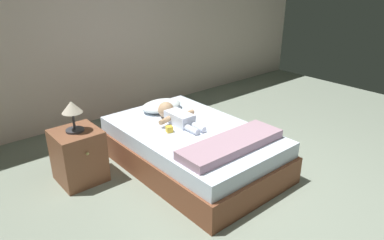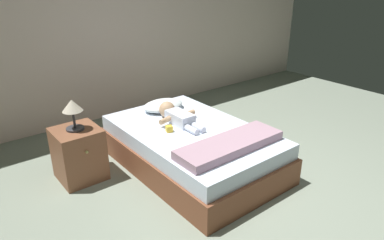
{
  "view_description": "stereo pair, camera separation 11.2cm",
  "coord_description": "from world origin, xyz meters",
  "px_view_note": "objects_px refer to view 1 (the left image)",
  "views": [
    {
      "loc": [
        -2.2,
        -1.46,
        1.95
      ],
      "look_at": [
        -0.05,
        1.07,
        0.54
      ],
      "focal_mm": 32.87,
      "sensor_mm": 36.0,
      "label": 1
    },
    {
      "loc": [
        -2.12,
        -1.53,
        1.95
      ],
      "look_at": [
        -0.05,
        1.07,
        0.54
      ],
      "focal_mm": 32.87,
      "sensor_mm": 36.0,
      "label": 2
    }
  ],
  "objects_px": {
    "nightstand": "(79,156)",
    "toy_block": "(169,129)",
    "baby": "(176,116)",
    "toothbrush": "(184,114)",
    "bed": "(192,148)",
    "pillow": "(161,106)",
    "lamp": "(72,110)"
  },
  "relations": [
    {
      "from": "pillow",
      "to": "baby",
      "type": "relative_size",
      "value": 0.73
    },
    {
      "from": "toothbrush",
      "to": "toy_block",
      "type": "bearing_deg",
      "value": -146.89
    },
    {
      "from": "toothbrush",
      "to": "nightstand",
      "type": "distance_m",
      "value": 1.23
    },
    {
      "from": "toy_block",
      "to": "pillow",
      "type": "bearing_deg",
      "value": 61.53
    },
    {
      "from": "lamp",
      "to": "pillow",
      "type": "bearing_deg",
      "value": 6.26
    },
    {
      "from": "baby",
      "to": "toothbrush",
      "type": "height_order",
      "value": "baby"
    },
    {
      "from": "pillow",
      "to": "baby",
      "type": "xyz_separation_m",
      "value": [
        -0.09,
        -0.39,
        0.01
      ]
    },
    {
      "from": "nightstand",
      "to": "lamp",
      "type": "bearing_deg",
      "value": 90.0
    },
    {
      "from": "baby",
      "to": "lamp",
      "type": "height_order",
      "value": "lamp"
    },
    {
      "from": "bed",
      "to": "baby",
      "type": "xyz_separation_m",
      "value": [
        -0.02,
        0.25,
        0.29
      ]
    },
    {
      "from": "pillow",
      "to": "bed",
      "type": "bearing_deg",
      "value": -96.47
    },
    {
      "from": "nightstand",
      "to": "toy_block",
      "type": "relative_size",
      "value": 6.87
    },
    {
      "from": "bed",
      "to": "nightstand",
      "type": "distance_m",
      "value": 1.16
    },
    {
      "from": "pillow",
      "to": "toy_block",
      "type": "relative_size",
      "value": 6.34
    },
    {
      "from": "baby",
      "to": "nightstand",
      "type": "height_order",
      "value": "baby"
    },
    {
      "from": "bed",
      "to": "toothbrush",
      "type": "height_order",
      "value": "toothbrush"
    },
    {
      "from": "baby",
      "to": "toothbrush",
      "type": "distance_m",
      "value": 0.22
    },
    {
      "from": "lamp",
      "to": "bed",
      "type": "bearing_deg",
      "value": -26.73
    },
    {
      "from": "bed",
      "to": "toy_block",
      "type": "bearing_deg",
      "value": 157.91
    },
    {
      "from": "baby",
      "to": "toy_block",
      "type": "bearing_deg",
      "value": -142.0
    },
    {
      "from": "pillow",
      "to": "toothbrush",
      "type": "xyz_separation_m",
      "value": [
        0.1,
        -0.29,
        -0.05
      ]
    },
    {
      "from": "nightstand",
      "to": "pillow",
      "type": "bearing_deg",
      "value": 6.27
    },
    {
      "from": "bed",
      "to": "nightstand",
      "type": "xyz_separation_m",
      "value": [
        -1.03,
        0.52,
        0.05
      ]
    },
    {
      "from": "nightstand",
      "to": "baby",
      "type": "bearing_deg",
      "value": -14.58
    },
    {
      "from": "toothbrush",
      "to": "lamp",
      "type": "bearing_deg",
      "value": 171.95
    },
    {
      "from": "baby",
      "to": "toy_block",
      "type": "xyz_separation_m",
      "value": [
        -0.21,
        -0.16,
        -0.04
      ]
    },
    {
      "from": "nightstand",
      "to": "toy_block",
      "type": "xyz_separation_m",
      "value": [
        0.81,
        -0.43,
        0.2
      ]
    },
    {
      "from": "toothbrush",
      "to": "bed",
      "type": "bearing_deg",
      "value": -116.03
    },
    {
      "from": "baby",
      "to": "nightstand",
      "type": "relative_size",
      "value": 1.26
    },
    {
      "from": "toothbrush",
      "to": "lamp",
      "type": "distance_m",
      "value": 1.25
    },
    {
      "from": "toothbrush",
      "to": "lamp",
      "type": "relative_size",
      "value": 0.38
    },
    {
      "from": "bed",
      "to": "toy_block",
      "type": "height_order",
      "value": "toy_block"
    }
  ]
}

